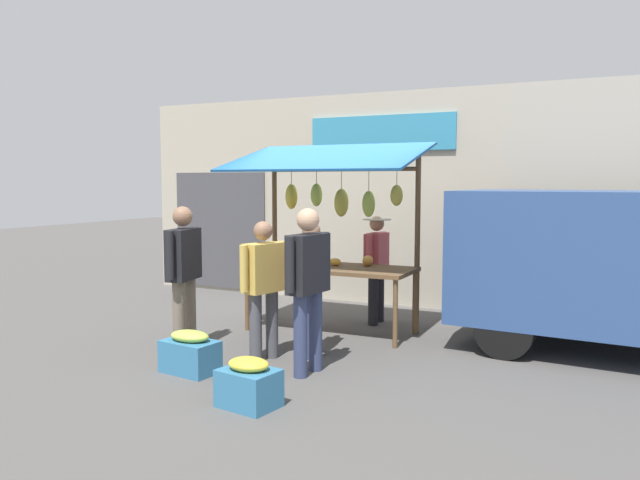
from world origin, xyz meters
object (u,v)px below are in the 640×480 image
(shopper_in_striped_shirt, at_px, (263,281))
(produce_crate_side, at_px, (190,353))
(shopper_with_ponytail, at_px, (308,278))
(vendor_with_sunhat, at_px, (376,262))
(market_stall, at_px, (331,214))
(shopper_with_shopping_bag, at_px, (311,280))
(produce_crate_near, at_px, (249,384))
(shopper_in_grey_tee, at_px, (184,267))

(shopper_in_striped_shirt, height_order, produce_crate_side, shopper_in_striped_shirt)
(shopper_with_ponytail, relative_size, shopper_in_striped_shirt, 1.11)
(shopper_with_ponytail, height_order, shopper_in_striped_shirt, shopper_with_ponytail)
(vendor_with_sunhat, height_order, shopper_with_ponytail, shopper_with_ponytail)
(market_stall, bearing_deg, produce_crate_side, 76.06)
(shopper_with_shopping_bag, bearing_deg, produce_crate_side, 133.51)
(shopper_with_ponytail, height_order, produce_crate_near, shopper_with_ponytail)
(produce_crate_side, bearing_deg, shopper_in_grey_tee, -48.88)
(produce_crate_near, height_order, produce_crate_side, produce_crate_side)
(market_stall, bearing_deg, shopper_with_shopping_bag, 104.03)
(shopper_in_grey_tee, height_order, produce_crate_side, shopper_in_grey_tee)
(shopper_in_striped_shirt, distance_m, produce_crate_near, 1.61)
(market_stall, height_order, produce_crate_side, market_stall)
(shopper_in_grey_tee, bearing_deg, shopper_with_shopping_bag, -83.73)
(shopper_in_striped_shirt, bearing_deg, produce_crate_side, 162.46)
(market_stall, distance_m, shopper_in_striped_shirt, 1.69)
(market_stall, height_order, shopper_with_ponytail, market_stall)
(shopper_in_grey_tee, height_order, shopper_in_striped_shirt, shopper_in_grey_tee)
(shopper_with_ponytail, relative_size, shopper_with_shopping_bag, 1.12)
(shopper_in_striped_shirt, bearing_deg, vendor_with_sunhat, 2.12)
(shopper_in_grey_tee, relative_size, produce_crate_side, 2.72)
(market_stall, relative_size, shopper_in_striped_shirt, 1.61)
(shopper_with_ponytail, xyz_separation_m, produce_crate_near, (0.04, 1.08, -0.80))
(shopper_with_shopping_bag, xyz_separation_m, produce_crate_near, (-0.23, 1.70, -0.67))
(shopper_in_grey_tee, bearing_deg, vendor_with_sunhat, -43.95)
(shopper_in_grey_tee, height_order, produce_crate_near, shopper_in_grey_tee)
(market_stall, xyz_separation_m, shopper_in_striped_shirt, (0.11, 1.55, -0.67))
(shopper_with_ponytail, xyz_separation_m, produce_crate_side, (1.13, 0.50, -0.80))
(shopper_with_ponytail, relative_size, produce_crate_side, 2.75)
(shopper_with_shopping_bag, bearing_deg, market_stall, 5.12)
(shopper_with_shopping_bag, distance_m, produce_crate_near, 1.84)
(shopper_with_ponytail, height_order, produce_crate_side, shopper_with_ponytail)
(market_stall, bearing_deg, shopper_in_grey_tee, 53.87)
(vendor_with_sunhat, bearing_deg, shopper_in_striped_shirt, -12.83)
(produce_crate_side, bearing_deg, vendor_with_sunhat, -107.51)
(shopper_with_shopping_bag, height_order, shopper_in_grey_tee, shopper_in_grey_tee)
(market_stall, xyz_separation_m, produce_crate_side, (0.57, 2.28, -1.35))
(produce_crate_near, bearing_deg, market_stall, -79.72)
(market_stall, relative_size, vendor_with_sunhat, 1.66)
(market_stall, distance_m, produce_crate_near, 3.21)
(shopper_with_shopping_bag, height_order, shopper_in_striped_shirt, shopper_in_striped_shirt)
(market_stall, height_order, shopper_with_shopping_bag, market_stall)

